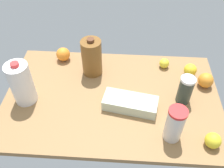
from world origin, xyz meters
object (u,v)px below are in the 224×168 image
at_px(chocolate_milk_jug, 92,57).
at_px(orange_far_back, 63,54).
at_px(tumbler_cup, 175,124).
at_px(lemon_near_front, 190,70).
at_px(lemon_by_jug, 213,141).
at_px(orange_loose, 206,80).
at_px(egg_carton, 130,103).
at_px(lemon_beside_bowl, 164,63).
at_px(shaker_bottle, 185,89).
at_px(milk_jug, 21,83).

height_order(chocolate_milk_jug, orange_far_back, chocolate_milk_jug).
relative_size(tumbler_cup, lemon_near_front, 2.59).
xyz_separation_m(lemon_by_jug, orange_loose, (-0.04, -0.40, 0.01)).
distance_m(tumbler_cup, lemon_by_jug, 0.20).
height_order(lemon_by_jug, lemon_near_front, same).
relative_size(lemon_by_jug, lemon_near_front, 0.99).
height_order(egg_carton, lemon_by_jug, lemon_by_jug).
bearing_deg(lemon_beside_bowl, orange_loose, 146.07).
height_order(shaker_bottle, lemon_by_jug, shaker_bottle).
bearing_deg(milk_jug, egg_carton, 177.95).
distance_m(lemon_by_jug, lemon_near_front, 0.49).
bearing_deg(orange_loose, tumbler_cup, 57.91).
bearing_deg(lemon_beside_bowl, chocolate_milk_jug, 9.44).
distance_m(shaker_bottle, milk_jug, 0.86).
distance_m(milk_jug, lemon_by_jug, 0.99).
relative_size(chocolate_milk_jug, orange_far_back, 2.82).
bearing_deg(chocolate_milk_jug, lemon_near_front, -178.73).
height_order(egg_carton, orange_loose, orange_loose).
height_order(egg_carton, orange_far_back, orange_far_back).
bearing_deg(lemon_by_jug, chocolate_milk_jug, -37.33).
height_order(tumbler_cup, lemon_beside_bowl, tumbler_cup).
distance_m(tumbler_cup, orange_loose, 0.43).
height_order(milk_jug, chocolate_milk_jug, milk_jug).
height_order(egg_carton, chocolate_milk_jug, chocolate_milk_jug).
relative_size(lemon_by_jug, lemon_beside_bowl, 1.24).
xyz_separation_m(orange_loose, lemon_near_front, (0.07, -0.09, -0.01)).
relative_size(shaker_bottle, lemon_near_front, 2.17).
bearing_deg(egg_carton, lemon_beside_bowl, -111.20).
distance_m(chocolate_milk_jug, lemon_near_front, 0.59).
xyz_separation_m(tumbler_cup, lemon_beside_bowl, (-0.00, -0.51, -0.07)).
height_order(milk_jug, lemon_by_jug, milk_jug).
relative_size(orange_loose, lemon_near_front, 1.14).
bearing_deg(orange_loose, egg_carton, 23.94).
xyz_separation_m(orange_loose, orange_far_back, (0.86, -0.18, 0.00)).
relative_size(orange_far_back, lemon_near_front, 1.14).
xyz_separation_m(tumbler_cup, orange_far_back, (0.64, -0.54, -0.06)).
relative_size(shaker_bottle, egg_carton, 0.58).
bearing_deg(lemon_beside_bowl, tumbler_cup, 89.59).
bearing_deg(shaker_bottle, orange_far_back, -22.47).
height_order(tumbler_cup, orange_far_back, tumbler_cup).
bearing_deg(tumbler_cup, orange_far_back, -40.27).
xyz_separation_m(lemon_by_jug, lemon_near_front, (0.03, -0.49, 0.00)).
relative_size(egg_carton, chocolate_milk_jug, 1.16).
xyz_separation_m(shaker_bottle, orange_far_back, (0.72, -0.30, -0.04)).
relative_size(milk_jug, orange_loose, 3.03).
bearing_deg(orange_loose, shaker_bottle, 40.21).
xyz_separation_m(orange_loose, lemon_beside_bowl, (0.22, -0.15, -0.01)).
height_order(lemon_by_jug, orange_loose, orange_loose).
bearing_deg(chocolate_milk_jug, lemon_beside_bowl, -170.56).
bearing_deg(tumbler_cup, lemon_beside_bowl, -90.41).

